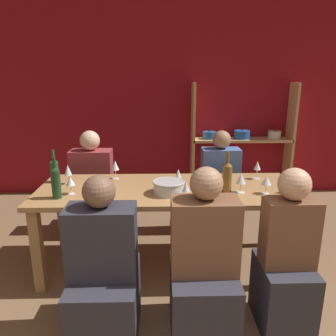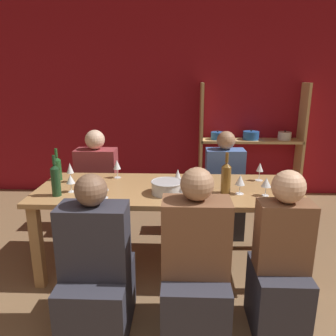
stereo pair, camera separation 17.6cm
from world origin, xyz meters
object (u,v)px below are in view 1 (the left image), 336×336
Objects in this scene: wine_bottle_amber at (227,176)px; wine_glass_red_f at (257,167)px; wine_glass_red_d at (115,166)px; wine_glass_red_g at (291,178)px; shelf_unit at (238,156)px; person_far_b at (93,195)px; wine_glass_red_e at (186,188)px; person_near_c at (285,269)px; wine_glass_red_a at (267,181)px; wine_bottle_dark at (54,170)px; wine_glass_white_a at (68,171)px; wine_glass_empty_a at (106,187)px; person_far_a at (219,195)px; wine_glass_red_c at (241,179)px; wine_bottle_green at (56,182)px; dining_table at (168,198)px; wine_glass_red_b at (178,175)px; wine_glass_white_b at (71,182)px; person_near_b at (203,275)px; person_near_a at (104,279)px; mixing_bowl at (169,187)px.

wine_bottle_amber is 2.02× the size of wine_glass_red_f.
wine_glass_red_d is 0.98× the size of wine_glass_red_g.
shelf_unit is 1.42× the size of person_far_b.
wine_glass_red_e is 0.13× the size of person_near_c.
wine_bottle_dark is at bearing 168.98° from wine_glass_red_a.
wine_glass_white_a reaches higher than wine_glass_empty_a.
person_far_a is 1.41m from person_far_b.
wine_glass_red_f is at bearing -97.74° from shelf_unit.
wine_glass_red_c is at bearing 147.02° from person_far_b.
person_near_c is (0.65, -0.44, -0.43)m from wine_glass_red_e.
person_near_c is at bearing -27.55° from wine_bottle_dark.
wine_glass_red_e is at bearing -4.76° from wine_bottle_green.
wine_glass_red_c reaches higher than dining_table.
wine_glass_red_b is (0.98, -0.10, -0.02)m from wine_glass_white_a.
wine_bottle_dark is at bearing -141.13° from shelf_unit.
wine_glass_red_d is (-1.55, -1.59, 0.29)m from shelf_unit.
wine_glass_white_a is at bearing -21.74° from wine_bottle_dark.
wine_bottle_green is at bearing -178.04° from wine_glass_red_a.
wine_bottle_dark reaches higher than wine_glass_empty_a.
wine_glass_white_b is 0.94m from wine_glass_red_e.
wine_glass_white_a is (-0.00, 0.36, -0.01)m from wine_bottle_green.
wine_glass_white_b is 1.70m from person_far_a.
person_far_a reaches higher than wine_glass_red_f.
wine_glass_red_g is at bearing 10.13° from wine_glass_red_e.
wine_bottle_green is 1.02m from wine_glass_red_e.
wine_glass_white_a is at bearing 139.69° from person_near_b.
wine_glass_white_b is at bearing 32.13° from person_far_a.
person_far_b reaches higher than wine_bottle_dark.
person_near_c is (-0.02, -0.58, -0.44)m from wine_glass_red_a.
wine_bottle_green is (-1.95, -2.10, 0.30)m from shelf_unit.
wine_bottle_dark is 0.26× the size of person_near_b.
dining_table is at bearing -160.01° from wine_glass_red_b.
shelf_unit is at bearing -150.03° from person_far_b.
person_near_a reaches higher than wine_glass_white_b.
person_near_c is at bearing -65.45° from wine_bottle_amber.
wine_glass_red_c is at bearing 59.97° from person_near_b.
wine_glass_red_d is (-0.97, 0.39, -0.01)m from wine_bottle_amber.
wine_glass_red_b is 0.63m from wine_glass_red_d.
shelf_unit reaches higher than wine_glass_red_a.
wine_bottle_dark reaches higher than dining_table.
mixing_bowl is at bearing 126.87° from wine_glass_red_e.
wine_bottle_amber reaches higher than wine_bottle_green.
person_far_a is at bearing 23.10° from wine_glass_red_d.
wine_bottle_dark is 0.26× the size of person_far_b.
wine_glass_red_a is at bearing -9.70° from wine_glass_red_c.
wine_glass_red_a is 0.90× the size of wine_glass_red_f.
wine_glass_red_b is 1.13m from person_near_c.
wine_glass_red_d is at bearing 163.92° from wine_glass_red_g.
wine_glass_white_a is 1.01× the size of wine_glass_red_d.
wine_glass_white_b is 0.13× the size of person_near_c.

